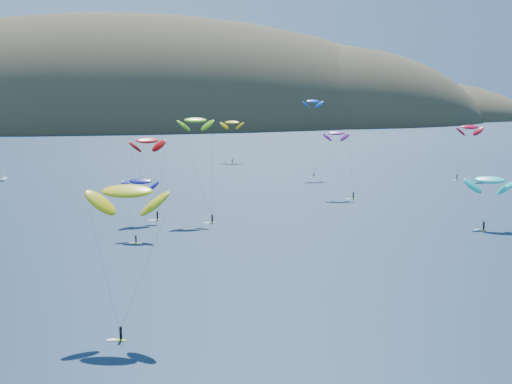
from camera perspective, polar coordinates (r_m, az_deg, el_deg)
The scene contains 12 objects.
ground at distance 80.00m, azimuth 15.55°, elevation -14.60°, with size 2800.00×2800.00×0.00m, color black.
island at distance 631.45m, azimuth -8.18°, elevation 4.52°, with size 730.00×300.00×210.00m.
sailboat at distance 252.19m, azimuth -19.53°, elevation 1.07°, with size 7.67×6.61×9.43m.
kitesurfer_2 at distance 93.38m, azimuth -10.26°, elevation 0.06°, with size 11.42×11.40×20.43m.
kitesurfer_3 at distance 170.45m, azimuth -4.86°, elevation 5.73°, with size 8.44×12.17×25.43m.
kitesurfer_4 at distance 250.83m, azimuth 4.57°, elevation 7.24°, with size 7.64×8.25×28.06m.
kitesurfer_5 at distance 166.16m, azimuth 18.18°, elevation 0.92°, with size 10.88×10.26×13.34m.
kitesurfer_6 at distance 205.24m, azimuth 6.44°, elevation 4.68°, with size 8.03×11.73×19.93m.
kitesurfer_8 at distance 253.24m, azimuth 16.72°, elevation 5.00°, with size 11.98×6.45×20.14m.
kitesurfer_9 at distance 171.24m, azimuth -8.72°, elevation 4.08°, with size 9.91×9.27×20.84m.
kitesurfer_10 at distance 149.84m, azimuth -9.24°, elevation 0.86°, with size 8.39×11.19×13.63m.
kitesurfer_11 at distance 299.17m, azimuth -1.94°, elevation 5.59°, with size 10.57×14.47×18.96m.
Camera 1 is at (-38.71, -62.86, 30.82)m, focal length 50.00 mm.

